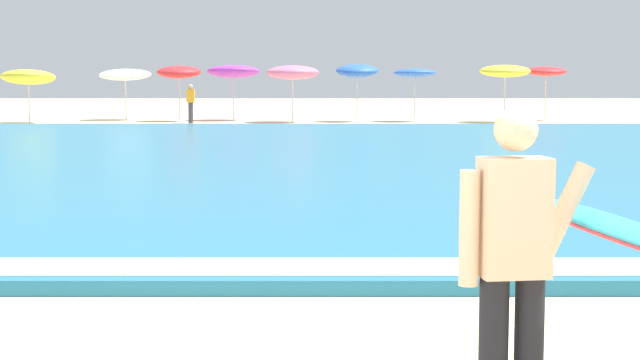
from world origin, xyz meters
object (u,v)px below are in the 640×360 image
(beach_umbrella_1, at_px, (129,75))
(beach_umbrella_8, at_px, (550,71))
(beach_umbrella_2, at_px, (183,72))
(beach_umbrella_3, at_px, (237,72))
(beach_umbrella_5, at_px, (361,71))
(beach_umbrella_7, at_px, (509,71))
(beach_umbrella_0, at_px, (33,77))
(surfer_with_board, at_px, (561,247))
(beachgoer_near_row_left, at_px, (195,102))
(beach_umbrella_6, at_px, (419,73))
(beach_umbrella_4, at_px, (297,73))

(beach_umbrella_1, relative_size, beach_umbrella_8, 0.98)
(beach_umbrella_2, distance_m, beach_umbrella_3, 2.40)
(beach_umbrella_1, xyz_separation_m, beach_umbrella_2, (2.53, -1.24, 0.11))
(beach_umbrella_5, distance_m, beach_umbrella_7, 6.13)
(beach_umbrella_7, bearing_deg, beach_umbrella_0, -177.67)
(surfer_with_board, height_order, beachgoer_near_row_left, surfer_with_board)
(beach_umbrella_0, height_order, beachgoer_near_row_left, beach_umbrella_0)
(beach_umbrella_0, relative_size, beach_umbrella_6, 1.01)
(beach_umbrella_4, distance_m, beach_umbrella_7, 8.80)
(beach_umbrella_2, height_order, beachgoer_near_row_left, beach_umbrella_2)
(beach_umbrella_1, relative_size, beach_umbrella_5, 0.93)
(beach_umbrella_1, bearing_deg, beach_umbrella_0, -139.77)
(surfer_with_board, relative_size, beach_umbrella_8, 1.01)
(beach_umbrella_5, bearing_deg, beach_umbrella_7, -4.16)
(beach_umbrella_0, height_order, beach_umbrella_8, beach_umbrella_8)
(surfer_with_board, xyz_separation_m, beach_umbrella_5, (0.36, 35.83, 1.10))
(beach_umbrella_0, height_order, beach_umbrella_5, beach_umbrella_5)
(beach_umbrella_3, distance_m, beach_umbrella_4, 3.17)
(surfer_with_board, bearing_deg, beach_umbrella_1, 104.49)
(beachgoer_near_row_left, bearing_deg, beach_umbrella_7, 3.77)
(beach_umbrella_1, xyz_separation_m, beach_umbrella_4, (7.35, -2.11, 0.08))
(beach_umbrella_4, height_order, beach_umbrella_7, beach_umbrella_7)
(beach_umbrella_2, bearing_deg, beach_umbrella_3, 22.86)
(surfer_with_board, xyz_separation_m, beach_umbrella_8, (8.65, 37.47, 1.09))
(beach_umbrella_2, relative_size, beach_umbrella_6, 1.08)
(beach_umbrella_2, xyz_separation_m, beach_umbrella_8, (15.80, 1.26, 0.03))
(beach_umbrella_7, height_order, beach_umbrella_8, beach_umbrella_7)
(beach_umbrella_4, bearing_deg, beach_umbrella_8, 10.99)
(beach_umbrella_4, bearing_deg, beach_umbrella_7, 0.31)
(beach_umbrella_0, distance_m, beach_umbrella_1, 4.42)
(beach_umbrella_4, height_order, beachgoer_near_row_left, beach_umbrella_4)
(beach_umbrella_1, bearing_deg, beach_umbrella_8, 0.08)
(beach_umbrella_2, height_order, beach_umbrella_7, beach_umbrella_2)
(beach_umbrella_4, bearing_deg, beach_umbrella_2, 169.78)
(beach_umbrella_3, bearing_deg, beach_umbrella_4, -34.61)
(beach_umbrella_2, bearing_deg, beach_umbrella_7, -3.45)
(surfer_with_board, distance_m, beach_umbrella_6, 36.08)
(beach_umbrella_1, distance_m, beach_umbrella_5, 10.17)
(beach_umbrella_4, bearing_deg, surfer_with_board, -86.23)
(beach_umbrella_3, xyz_separation_m, beach_umbrella_8, (13.59, 0.33, 0.01))
(beach_umbrella_0, height_order, beach_umbrella_1, beach_umbrella_1)
(beach_umbrella_2, bearing_deg, beach_umbrella_0, -164.72)
(beachgoer_near_row_left, bearing_deg, beach_umbrella_2, 112.35)
(surfer_with_board, xyz_separation_m, beach_umbrella_3, (-4.94, 37.14, 1.08))
(beach_umbrella_0, height_order, beach_umbrella_4, beach_umbrella_4)
(beach_umbrella_1, height_order, beach_umbrella_7, beach_umbrella_7)
(beach_umbrella_1, relative_size, beach_umbrella_7, 0.96)
(beach_umbrella_1, xyz_separation_m, beach_umbrella_3, (4.74, -0.31, 0.13))
(beach_umbrella_8, bearing_deg, beach_umbrella_5, -168.82)
(beach_umbrella_4, bearing_deg, beach_umbrella_0, -176.03)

